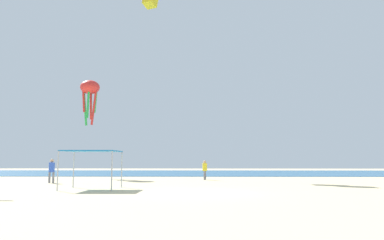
# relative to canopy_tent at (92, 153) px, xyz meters

# --- Properties ---
(ground) EXTENTS (110.00, 110.00, 0.10)m
(ground) POSITION_rel_canopy_tent_xyz_m (6.22, -2.22, -2.16)
(ground) COLOR beige
(ocean_strip) EXTENTS (110.00, 23.02, 0.03)m
(ocean_strip) POSITION_rel_canopy_tent_xyz_m (6.22, 27.81, -2.10)
(ocean_strip) COLOR #28608C
(ocean_strip) RESTS_ON ground
(canopy_tent) EXTENTS (3.05, 2.65, 2.23)m
(canopy_tent) POSITION_rel_canopy_tent_xyz_m (0.00, 0.00, 0.00)
(canopy_tent) COLOR #B2B2B7
(canopy_tent) RESTS_ON ground
(person_near_tent) EXTENTS (0.39, 0.43, 1.65)m
(person_near_tent) POSITION_rel_canopy_tent_xyz_m (6.70, 10.53, -1.14)
(person_near_tent) COLOR slate
(person_near_tent) RESTS_ON ground
(person_leftmost) EXTENTS (0.47, 0.42, 1.76)m
(person_leftmost) POSITION_rel_canopy_tent_xyz_m (-4.60, 5.69, -1.08)
(person_leftmost) COLOR slate
(person_leftmost) RESTS_ON ground
(kite_octopus_red) EXTENTS (2.65, 2.65, 4.54)m
(kite_octopus_red) POSITION_rel_canopy_tent_xyz_m (-4.76, 15.08, 6.60)
(kite_octopus_red) COLOR red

